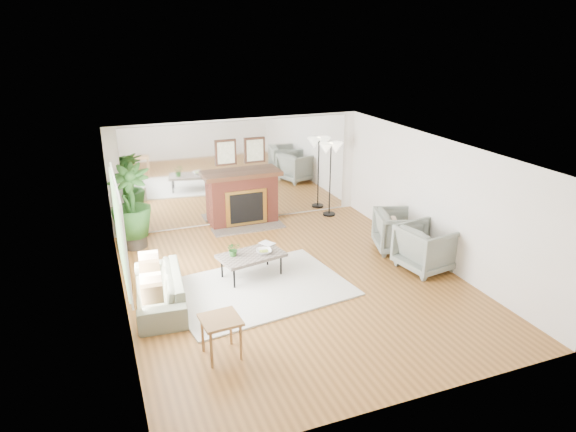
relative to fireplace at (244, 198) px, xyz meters
name	(u,v)px	position (x,y,z in m)	size (l,w,h in m)	color
ground	(295,283)	(0.00, -3.26, -0.66)	(7.00, 7.00, 0.00)	brown
wall_left	(120,244)	(-2.99, -3.26, 0.59)	(0.02, 7.00, 2.50)	white
wall_right	(436,200)	(2.99, -3.26, 0.59)	(0.02, 7.00, 2.50)	white
wall_back	(240,172)	(0.00, 0.23, 0.59)	(6.00, 0.02, 2.50)	white
mirror_panel	(241,172)	(0.00, 0.21, 0.59)	(5.40, 0.04, 2.40)	silver
window_panel	(119,229)	(-2.96, -2.86, 0.69)	(0.04, 2.40, 1.50)	#B2E09E
fireplace	(244,198)	(0.00, 0.00, 0.00)	(1.85, 0.83, 2.05)	maroon
area_rug	(259,288)	(-0.70, -3.26, -0.64)	(3.10, 2.21, 0.03)	silver
coffee_table	(251,256)	(-0.68, -2.75, -0.22)	(1.31, 0.93, 0.48)	#6C6155
sofa	(159,289)	(-2.45, -3.15, -0.37)	(1.96, 0.77, 0.57)	gray
armchair_back	(399,231)	(2.60, -2.65, -0.23)	(0.93, 0.95, 0.87)	gray
armchair_front	(427,248)	(2.60, -3.63, -0.21)	(0.96, 0.99, 0.90)	gray
side_table	(221,325)	(-1.83, -4.96, -0.14)	(0.58, 0.58, 0.61)	#9B6B3E
potted_ficus	(131,204)	(-2.60, -0.45, 0.31)	(1.12, 1.12, 1.81)	#29251E
floor_lamp	(331,154)	(2.18, -0.16, 0.92)	(0.60, 0.33, 1.85)	black
tabletop_plant	(233,249)	(-1.01, -2.70, -0.05)	(0.25, 0.21, 0.27)	#2B5A21
fruit_bowl	(264,251)	(-0.45, -2.79, -0.15)	(0.29, 0.29, 0.07)	#9B6B3E
book	(264,245)	(-0.34, -2.45, -0.17)	(0.21, 0.28, 0.02)	#9B6B3E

